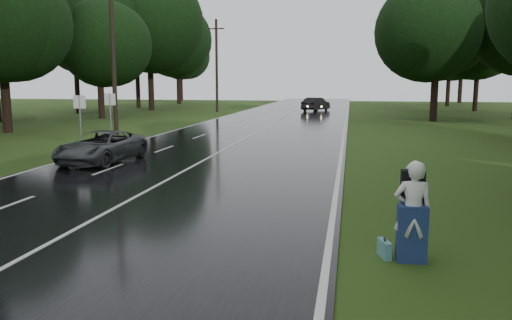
% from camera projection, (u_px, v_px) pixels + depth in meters
% --- Properties ---
extents(ground, '(160.00, 160.00, 0.00)m').
position_uv_depth(ground, '(66.00, 236.00, 11.25)').
color(ground, '#294414').
rests_on(ground, ground).
extents(road, '(12.00, 140.00, 0.04)m').
position_uv_depth(road, '(247.00, 138.00, 30.67)').
color(road, black).
rests_on(road, ground).
extents(lane_center, '(0.12, 140.00, 0.01)m').
position_uv_depth(lane_center, '(247.00, 137.00, 30.67)').
color(lane_center, silver).
rests_on(lane_center, road).
extents(grey_car, '(2.53, 4.87, 1.31)m').
position_uv_depth(grey_car, '(101.00, 147.00, 21.15)').
color(grey_car, '#454849').
rests_on(grey_car, road).
extents(far_car, '(3.11, 4.91, 1.53)m').
position_uv_depth(far_car, '(316.00, 104.00, 57.81)').
color(far_car, black).
rests_on(far_car, road).
extents(hitchhiker, '(0.73, 0.66, 1.96)m').
position_uv_depth(hitchhiker, '(412.00, 215.00, 9.58)').
color(hitchhiker, silver).
rests_on(hitchhiker, ground).
extents(suitcase, '(0.26, 0.50, 0.34)m').
position_uv_depth(suitcase, '(384.00, 249.00, 9.88)').
color(suitcase, teal).
rests_on(suitcase, ground).
extents(utility_pole_mid, '(1.80, 0.28, 10.35)m').
position_uv_depth(utility_pole_mid, '(117.00, 135.00, 32.26)').
color(utility_pole_mid, black).
rests_on(utility_pole_mid, ground).
extents(utility_pole_far, '(1.80, 0.28, 10.10)m').
position_uv_depth(utility_pole_far, '(217.00, 112.00, 56.47)').
color(utility_pole_far, black).
rests_on(utility_pole_far, ground).
extents(road_sign_a, '(0.65, 0.10, 2.72)m').
position_uv_depth(road_sign_a, '(82.00, 149.00, 25.63)').
color(road_sign_a, white).
rests_on(road_sign_a, ground).
extents(road_sign_b, '(0.66, 0.10, 2.73)m').
position_uv_depth(road_sign_b, '(112.00, 142.00, 28.82)').
color(road_sign_b, white).
rests_on(road_sign_b, ground).
extents(tree_left_d, '(8.21, 8.21, 12.83)m').
position_uv_depth(tree_left_d, '(8.00, 133.00, 33.90)').
color(tree_left_d, black).
rests_on(tree_left_d, ground).
extents(tree_left_e, '(7.38, 7.38, 11.53)m').
position_uv_depth(tree_left_e, '(102.00, 118.00, 46.81)').
color(tree_left_e, black).
rests_on(tree_left_e, ground).
extents(tree_left_f, '(10.93, 10.93, 17.08)m').
position_uv_depth(tree_left_f, '(152.00, 110.00, 59.96)').
color(tree_left_f, black).
rests_on(tree_left_f, ground).
extents(tree_right_e, '(8.44, 8.44, 13.19)m').
position_uv_depth(tree_right_e, '(433.00, 121.00, 43.50)').
color(tree_right_e, black).
rests_on(tree_right_e, ground).
extents(tree_right_f, '(10.02, 10.02, 15.66)m').
position_uv_depth(tree_right_f, '(434.00, 112.00, 56.41)').
color(tree_right_f, black).
rests_on(tree_right_f, ground).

